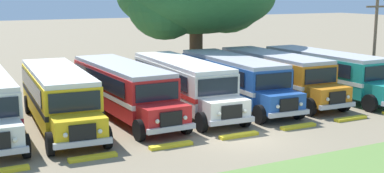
{
  "coord_description": "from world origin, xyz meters",
  "views": [
    {
      "loc": [
        -12.32,
        -19.04,
        6.63
      ],
      "look_at": [
        0.0,
        4.97,
        1.6
      ],
      "focal_mm": 47.2,
      "sensor_mm": 36.0,
      "label": 1
    }
  ],
  "objects_px": {
    "parked_bus_slot_1": "(59,94)",
    "parked_bus_slot_2": "(123,87)",
    "parked_bus_slot_4": "(234,78)",
    "utility_pole": "(375,43)",
    "parked_bus_slot_3": "(183,82)",
    "parked_bus_slot_5": "(276,73)",
    "parked_bus_slot_6": "(325,71)"
  },
  "relations": [
    {
      "from": "parked_bus_slot_2",
      "to": "parked_bus_slot_4",
      "type": "xyz_separation_m",
      "value": [
        6.97,
        -0.1,
        0.0
      ]
    },
    {
      "from": "utility_pole",
      "to": "parked_bus_slot_5",
      "type": "bearing_deg",
      "value": 161.41
    },
    {
      "from": "parked_bus_slot_2",
      "to": "parked_bus_slot_6",
      "type": "height_order",
      "value": "same"
    },
    {
      "from": "parked_bus_slot_1",
      "to": "parked_bus_slot_5",
      "type": "xyz_separation_m",
      "value": [
        13.85,
        0.52,
        0.0
      ]
    },
    {
      "from": "parked_bus_slot_1",
      "to": "utility_pole",
      "type": "distance_m",
      "value": 20.27
    },
    {
      "from": "parked_bus_slot_4",
      "to": "parked_bus_slot_6",
      "type": "xyz_separation_m",
      "value": [
        6.74,
        -0.53,
        0.0
      ]
    },
    {
      "from": "parked_bus_slot_6",
      "to": "parked_bus_slot_4",
      "type": "bearing_deg",
      "value": -95.88
    },
    {
      "from": "parked_bus_slot_5",
      "to": "utility_pole",
      "type": "xyz_separation_m",
      "value": [
        6.27,
        -2.11,
        1.83
      ]
    },
    {
      "from": "parked_bus_slot_2",
      "to": "parked_bus_slot_4",
      "type": "height_order",
      "value": "same"
    },
    {
      "from": "parked_bus_slot_4",
      "to": "utility_pole",
      "type": "bearing_deg",
      "value": 81.47
    },
    {
      "from": "parked_bus_slot_3",
      "to": "parked_bus_slot_4",
      "type": "height_order",
      "value": "same"
    },
    {
      "from": "parked_bus_slot_1",
      "to": "parked_bus_slot_5",
      "type": "height_order",
      "value": "same"
    },
    {
      "from": "utility_pole",
      "to": "parked_bus_slot_3",
      "type": "bearing_deg",
      "value": 171.76
    },
    {
      "from": "parked_bus_slot_2",
      "to": "parked_bus_slot_4",
      "type": "distance_m",
      "value": 6.97
    },
    {
      "from": "parked_bus_slot_2",
      "to": "parked_bus_slot_5",
      "type": "bearing_deg",
      "value": 88.71
    },
    {
      "from": "parked_bus_slot_2",
      "to": "parked_bus_slot_6",
      "type": "relative_size",
      "value": 1.0
    },
    {
      "from": "parked_bus_slot_1",
      "to": "parked_bus_slot_5",
      "type": "bearing_deg",
      "value": 95.46
    },
    {
      "from": "parked_bus_slot_3",
      "to": "utility_pole",
      "type": "xyz_separation_m",
      "value": [
        12.98,
        -1.88,
        1.83
      ]
    },
    {
      "from": "parked_bus_slot_5",
      "to": "utility_pole",
      "type": "distance_m",
      "value": 6.87
    },
    {
      "from": "parked_bus_slot_1",
      "to": "parked_bus_slot_5",
      "type": "distance_m",
      "value": 13.86
    },
    {
      "from": "parked_bus_slot_3",
      "to": "parked_bus_slot_5",
      "type": "xyz_separation_m",
      "value": [
        6.71,
        0.23,
        0.0
      ]
    },
    {
      "from": "parked_bus_slot_1",
      "to": "parked_bus_slot_4",
      "type": "relative_size",
      "value": 1.0
    },
    {
      "from": "parked_bus_slot_3",
      "to": "parked_bus_slot_5",
      "type": "height_order",
      "value": "same"
    },
    {
      "from": "parked_bus_slot_2",
      "to": "utility_pole",
      "type": "xyz_separation_m",
      "value": [
        16.54,
        -1.98,
        1.83
      ]
    },
    {
      "from": "parked_bus_slot_1",
      "to": "parked_bus_slot_2",
      "type": "relative_size",
      "value": 1.0
    },
    {
      "from": "parked_bus_slot_1",
      "to": "parked_bus_slot_6",
      "type": "xyz_separation_m",
      "value": [
        17.3,
        -0.24,
        0.0
      ]
    },
    {
      "from": "parked_bus_slot_2",
      "to": "parked_bus_slot_3",
      "type": "xyz_separation_m",
      "value": [
        3.56,
        -0.1,
        0.0
      ]
    },
    {
      "from": "parked_bus_slot_3",
      "to": "parked_bus_slot_2",
      "type": "bearing_deg",
      "value": -89.36
    },
    {
      "from": "parked_bus_slot_4",
      "to": "parked_bus_slot_6",
      "type": "bearing_deg",
      "value": 88.08
    },
    {
      "from": "parked_bus_slot_4",
      "to": "utility_pole",
      "type": "distance_m",
      "value": 9.92
    },
    {
      "from": "parked_bus_slot_1",
      "to": "parked_bus_slot_3",
      "type": "distance_m",
      "value": 7.15
    },
    {
      "from": "parked_bus_slot_1",
      "to": "parked_bus_slot_2",
      "type": "bearing_deg",
      "value": 99.56
    }
  ]
}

